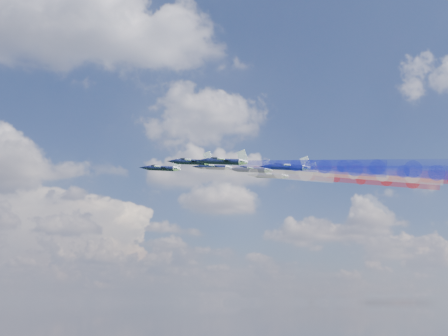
{
  "coord_description": "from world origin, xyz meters",
  "views": [
    {
      "loc": [
        -47.38,
        -142.66,
        119.64
      ],
      "look_at": [
        -24.23,
        -12.53,
        152.44
      ],
      "focal_mm": 43.69,
      "sensor_mm": 36.0,
      "label": 1
    }
  ],
  "objects": [
    {
      "name": "jet_lead",
      "position": [
        -39.37,
        -4.58,
        153.65
      ],
      "size": [
        15.31,
        14.61,
        6.12
      ],
      "primitive_type": null,
      "rotation": [
        0.11,
        -0.17,
        1.07
      ],
      "color": "black"
    },
    {
      "name": "trail_lead",
      "position": [
        -17.55,
        -16.05,
        150.9
      ],
      "size": [
        36.22,
        22.27,
        8.94
      ],
      "primitive_type": null,
      "rotation": [
        0.11,
        -0.17,
        1.07
      ],
      "color": "white"
    },
    {
      "name": "jet_inner_left",
      "position": [
        -33.2,
        -18.96,
        151.95
      ],
      "size": [
        15.31,
        14.61,
        6.12
      ],
      "primitive_type": null,
      "rotation": [
        0.11,
        -0.17,
        1.07
      ],
      "color": "black"
    },
    {
      "name": "trail_inner_left",
      "position": [
        -11.39,
        -30.42,
        149.2
      ],
      "size": [
        36.22,
        22.27,
        8.94
      ],
      "primitive_type": null,
      "rotation": [
        0.11,
        -0.17,
        1.07
      ],
      "color": "#1924D9"
    },
    {
      "name": "jet_inner_right",
      "position": [
        -24.88,
        -0.2,
        155.62
      ],
      "size": [
        15.31,
        14.61,
        6.12
      ],
      "primitive_type": null,
      "rotation": [
        0.11,
        -0.17,
        1.07
      ],
      "color": "black"
    },
    {
      "name": "trail_inner_right",
      "position": [
        -3.06,
        -11.67,
        152.87
      ],
      "size": [
        36.22,
        22.27,
        8.94
      ],
      "primitive_type": null,
      "rotation": [
        0.11,
        -0.17,
        1.07
      ],
      "color": "red"
    },
    {
      "name": "jet_outer_left",
      "position": [
        -28.06,
        -33.46,
        148.56
      ],
      "size": [
        15.31,
        14.61,
        6.12
      ],
      "primitive_type": null,
      "rotation": [
        0.11,
        -0.17,
        1.07
      ],
      "color": "black"
    },
    {
      "name": "trail_outer_left",
      "position": [
        -6.24,
        -44.92,
        145.81
      ],
      "size": [
        36.22,
        22.27,
        8.94
      ],
      "primitive_type": null,
      "rotation": [
        0.11,
        -0.17,
        1.07
      ],
      "color": "#1924D9"
    },
    {
      "name": "jet_center_third",
      "position": [
        -17.76,
        -14.86,
        151.7
      ],
      "size": [
        15.31,
        14.61,
        6.12
      ],
      "primitive_type": null,
      "rotation": [
        0.11,
        -0.17,
        1.07
      ],
      "color": "black"
    },
    {
      "name": "trail_center_third",
      "position": [
        4.05,
        -26.33,
        148.95
      ],
      "size": [
        36.22,
        22.27,
        8.94
      ],
      "primitive_type": null,
      "rotation": [
        0.11,
        -0.17,
        1.07
      ],
      "color": "white"
    },
    {
      "name": "jet_outer_right",
      "position": [
        -9.04,
        0.44,
        154.04
      ],
      "size": [
        15.31,
        14.61,
        6.12
      ],
      "primitive_type": null,
      "rotation": [
        0.11,
        -0.17,
        1.07
      ],
      "color": "black"
    },
    {
      "name": "trail_outer_right",
      "position": [
        12.77,
        -11.02,
        151.29
      ],
      "size": [
        36.22,
        22.27,
        8.94
      ],
      "primitive_type": null,
      "rotation": [
        0.11,
        -0.17,
        1.07
      ],
      "color": "red"
    },
    {
      "name": "jet_rear_left",
      "position": [
        -12.78,
        -28.78,
        149.14
      ],
      "size": [
        15.31,
        14.61,
        6.12
      ],
      "primitive_type": null,
      "rotation": [
        0.11,
        -0.17,
        1.07
      ],
      "color": "black"
    },
    {
      "name": "trail_rear_left",
      "position": [
        9.03,
        -40.24,
        146.39
      ],
      "size": [
        36.22,
        22.27,
        8.94
      ],
      "primitive_type": null,
      "rotation": [
        0.11,
        -0.17,
        1.07
      ],
      "color": "#1924D9"
    },
    {
      "name": "jet_rear_right",
      "position": [
        -4.66,
        -11.26,
        152.64
      ],
      "size": [
        15.31,
        14.61,
        6.12
      ],
      "primitive_type": null,
      "rotation": [
        0.11,
        -0.17,
        1.07
      ],
      "color": "black"
    },
    {
      "name": "trail_rear_right",
      "position": [
        17.15,
        -22.72,
        149.89
      ],
      "size": [
        36.22,
        22.27,
        8.94
      ],
      "primitive_type": null,
      "rotation": [
        0.11,
        -0.17,
        1.07
      ],
      "color": "red"
    }
  ]
}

